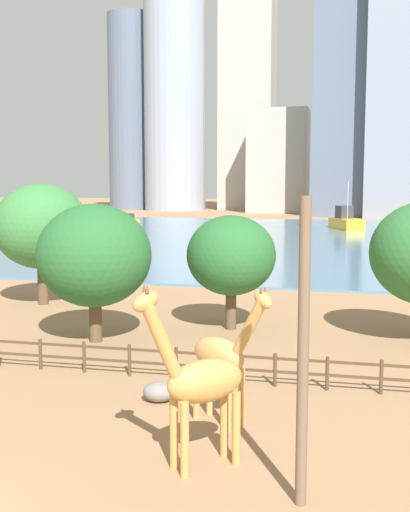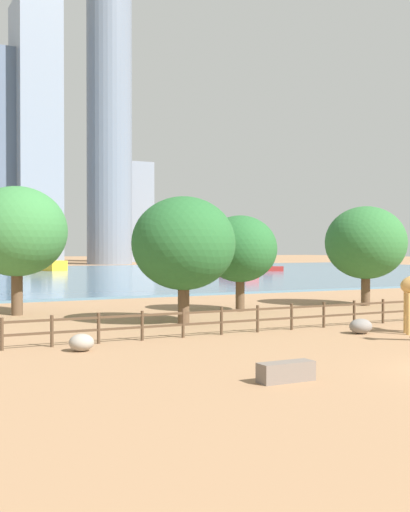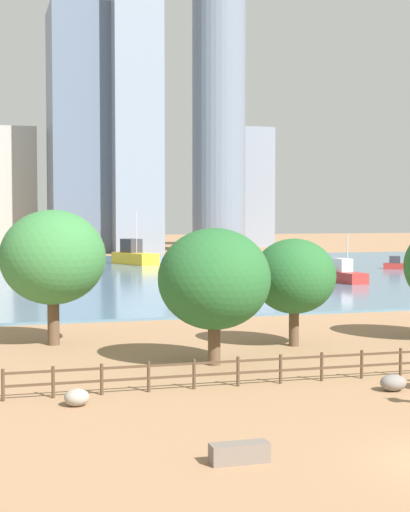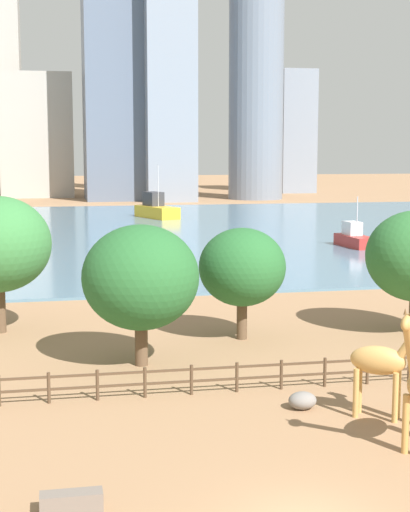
% 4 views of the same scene
% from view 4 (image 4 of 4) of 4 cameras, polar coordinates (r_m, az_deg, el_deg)
% --- Properties ---
extents(ground_plane, '(400.00, 400.00, 0.00)m').
position_cam_4_polar(ground_plane, '(100.43, -7.10, 1.86)').
color(ground_plane, '#9E7551').
extents(harbor_water, '(180.00, 86.00, 0.20)m').
position_cam_4_polar(harbor_water, '(97.45, -6.98, 1.74)').
color(harbor_water, slate).
rests_on(harbor_water, ground).
extents(giraffe_tall, '(3.15, 2.40, 4.78)m').
position_cam_4_polar(giraffe_tall, '(31.11, 12.83, -7.43)').
color(giraffe_tall, tan).
rests_on(giraffe_tall, ground).
extents(boulder_by_pole, '(1.14, 0.94, 0.71)m').
position_cam_4_polar(boulder_by_pole, '(32.15, 7.10, -10.39)').
color(boulder_by_pole, gray).
rests_on(boulder_by_pole, ground).
extents(feeding_trough, '(1.80, 0.60, 0.60)m').
position_cam_4_polar(feeding_trough, '(23.89, -9.69, -17.24)').
color(feeding_trough, '#72665B').
rests_on(feeding_trough, ground).
extents(enclosure_fence, '(26.12, 0.14, 1.30)m').
position_cam_4_polar(enclosure_fence, '(33.76, 0.81, -8.72)').
color(enclosure_fence, '#4C3826').
rests_on(enclosure_fence, ground).
extents(tree_right_tall, '(4.74, 4.74, 6.12)m').
position_cam_4_polar(tree_right_tall, '(42.52, 2.72, -0.83)').
color(tree_right_tall, brown).
rests_on(tree_right_tall, ground).
extents(tree_left_small, '(5.59, 5.59, 6.81)m').
position_cam_4_polar(tree_left_small, '(37.34, -4.71, -1.58)').
color(tree_left_small, brown).
rests_on(tree_left_small, ground).
extents(boat_sailboat, '(2.66, 6.01, 5.25)m').
position_cam_4_polar(boat_sailboat, '(83.03, 10.81, 1.28)').
color(boat_sailboat, '#B22D28').
rests_on(boat_sailboat, harbor_water).
extents(boat_barge, '(5.96, 9.08, 7.69)m').
position_cam_4_polar(boat_barge, '(115.68, -3.57, 3.43)').
color(boat_barge, gold).
rests_on(boat_barge, harbor_water).
extents(skyline_tower_needle, '(12.57, 15.09, 49.09)m').
position_cam_4_polar(skyline_tower_needle, '(161.51, -6.56, 12.84)').
color(skyline_tower_needle, slate).
rests_on(skyline_tower_needle, ground).
extents(skyline_block_left, '(15.07, 11.11, 26.00)m').
position_cam_4_polar(skyline_block_left, '(172.40, -12.13, 8.56)').
color(skyline_block_left, '#ADA89E').
rests_on(skyline_block_left, ground).
extents(skyline_block_right, '(9.64, 13.79, 60.78)m').
position_cam_4_polar(skyline_block_right, '(158.24, -2.75, 15.12)').
color(skyline_block_right, gray).
rests_on(skyline_block_right, ground).
extents(skyline_tower_far, '(8.18, 15.72, 28.29)m').
position_cam_4_polar(skyline_tower_far, '(189.94, 6.25, 8.95)').
color(skyline_tower_far, gray).
rests_on(skyline_tower_far, ground).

